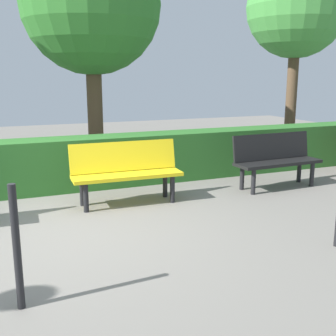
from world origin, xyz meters
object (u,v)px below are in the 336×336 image
at_px(bench_black, 276,158).
at_px(tree_mid, 91,4).
at_px(tree_near, 297,8).
at_px(bench_yellow, 126,170).

distance_m(bench_black, tree_mid, 4.58).
distance_m(bench_black, tree_near, 4.82).
relative_size(bench_black, bench_yellow, 0.96).
xyz_separation_m(bench_yellow, tree_near, (-5.05, -2.85, 2.82)).
height_order(tree_near, tree_mid, tree_near).
relative_size(bench_black, tree_mid, 0.33).
bearing_deg(tree_near, tree_mid, -1.09).
xyz_separation_m(bench_black, tree_mid, (2.23, -3.02, 2.63)).
bearing_deg(bench_black, tree_mid, -55.78).
height_order(bench_black, tree_mid, tree_mid).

